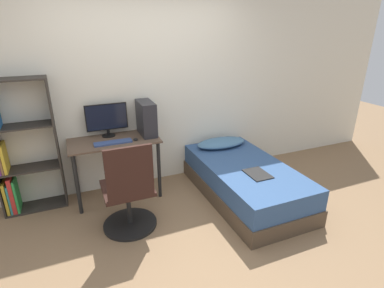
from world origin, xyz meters
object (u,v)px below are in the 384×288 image
(keyboard, at_px, (113,142))
(pc_tower, at_px, (146,118))
(bed, at_px, (245,181))
(monitor, at_px, (107,119))
(office_chair, at_px, (129,198))
(bookshelf, at_px, (13,152))

(keyboard, bearing_deg, pc_tower, 19.40)
(bed, distance_m, pc_tower, 1.48)
(monitor, relative_size, pc_tower, 1.19)
(office_chair, bearing_deg, keyboard, 92.29)
(office_chair, height_order, pc_tower, pc_tower)
(bookshelf, xyz_separation_m, office_chair, (1.10, -0.88, -0.36))
(monitor, bearing_deg, office_chair, -87.78)
(bookshelf, height_order, office_chair, bookshelf)
(bookshelf, distance_m, office_chair, 1.45)
(monitor, bearing_deg, pc_tower, -14.92)
(office_chair, height_order, monitor, monitor)
(pc_tower, bearing_deg, bookshelf, 177.03)
(bookshelf, distance_m, keyboard, 1.10)
(office_chair, distance_m, keyboard, 0.75)
(keyboard, distance_m, pc_tower, 0.52)
(bookshelf, xyz_separation_m, bed, (2.60, -0.77, -0.52))
(monitor, bearing_deg, bed, -28.04)
(bed, distance_m, monitor, 1.90)
(keyboard, height_order, pc_tower, pc_tower)
(bookshelf, relative_size, keyboard, 3.56)
(bed, distance_m, keyboard, 1.71)
(bookshelf, height_order, pc_tower, bookshelf)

